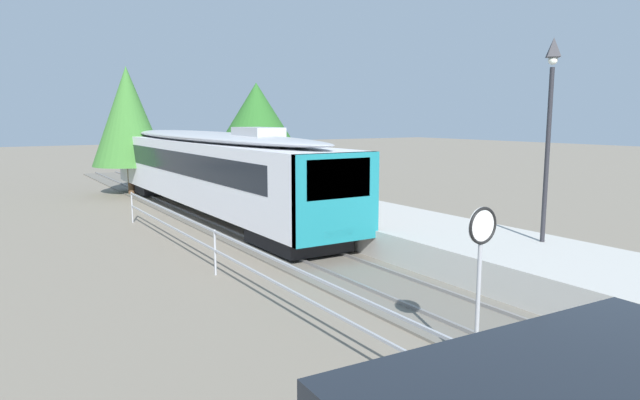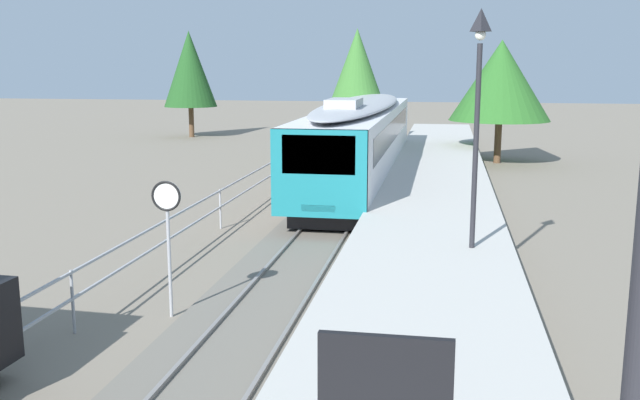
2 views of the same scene
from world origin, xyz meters
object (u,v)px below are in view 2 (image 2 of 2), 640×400
platform_lamp_mid_platform (478,84)px  speed_limit_sign (167,215)px  commuter_train (361,135)px  platform_notice_board (385,390)px

platform_lamp_mid_platform → speed_limit_sign: platform_lamp_mid_platform is taller
commuter_train → platform_lamp_mid_platform: 14.56m
speed_limit_sign → platform_lamp_mid_platform: bearing=28.1°
commuter_train → platform_lamp_mid_platform: size_ratio=3.85×
commuter_train → speed_limit_sign: commuter_train is taller
platform_notice_board → platform_lamp_mid_platform: bearing=83.7°
commuter_train → speed_limit_sign: 17.05m
platform_lamp_mid_platform → speed_limit_sign: bearing=-151.9°
platform_lamp_mid_platform → commuter_train: bearing=107.1°
commuter_train → platform_lamp_mid_platform: bearing=-72.9°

